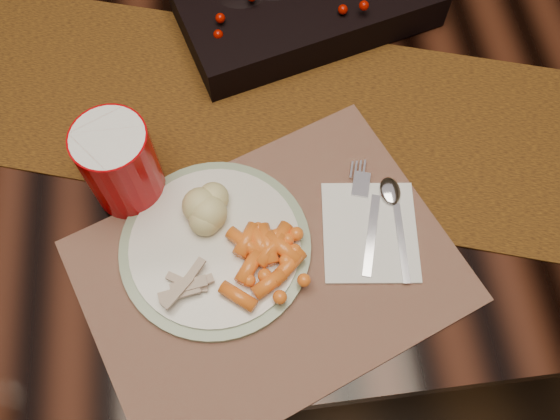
{
  "coord_description": "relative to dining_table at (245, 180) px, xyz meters",
  "views": [
    {
      "loc": [
        0.0,
        -0.58,
        1.45
      ],
      "look_at": [
        0.04,
        -0.28,
        0.8
      ],
      "focal_mm": 38.0,
      "sensor_mm": 36.0,
      "label": 1
    }
  ],
  "objects": [
    {
      "name": "floor",
      "position": [
        0.0,
        0.0,
        -0.38
      ],
      "size": [
        5.0,
        5.0,
        0.0
      ],
      "primitive_type": "plane",
      "color": "black",
      "rests_on": "ground"
    },
    {
      "name": "dining_table",
      "position": [
        0.0,
        0.0,
        0.0
      ],
      "size": [
        1.8,
        1.0,
        0.75
      ],
      "primitive_type": "cube",
      "color": "black",
      "rests_on": "floor"
    },
    {
      "name": "table_runner",
      "position": [
        -0.05,
        -0.07,
        0.38
      ],
      "size": [
        1.52,
        0.76,
        0.0
      ],
      "primitive_type": "cube",
      "rotation": [
        0.0,
        0.0,
        -0.31
      ],
      "color": "#512B06",
      "rests_on": "dining_table"
    },
    {
      "name": "placemat_main",
      "position": [
        0.02,
        -0.33,
        0.38
      ],
      "size": [
        0.53,
        0.47,
        0.0
      ],
      "primitive_type": "cube",
      "rotation": [
        0.0,
        0.0,
        0.37
      ],
      "color": "brown",
      "rests_on": "dining_table"
    },
    {
      "name": "dinner_plate",
      "position": [
        -0.05,
        -0.3,
        0.39
      ],
      "size": [
        0.27,
        0.27,
        0.01
      ],
      "primitive_type": "cylinder",
      "rotation": [
        0.0,
        0.0,
        0.15
      ],
      "color": "white",
      "rests_on": "placemat_main"
    },
    {
      "name": "baby_carrots",
      "position": [
        0.0,
        -0.34,
        0.41
      ],
      "size": [
        0.12,
        0.1,
        0.02
      ],
      "primitive_type": null,
      "rotation": [
        0.0,
        0.0,
        -0.01
      ],
      "color": "orange",
      "rests_on": "dinner_plate"
    },
    {
      "name": "mashed_potatoes",
      "position": [
        -0.05,
        -0.25,
        0.42
      ],
      "size": [
        0.09,
        0.08,
        0.05
      ],
      "primitive_type": null,
      "rotation": [
        0.0,
        0.0,
        -0.15
      ],
      "color": "beige",
      "rests_on": "dinner_plate"
    },
    {
      "name": "turkey_shreds",
      "position": [
        -0.09,
        -0.35,
        0.4
      ],
      "size": [
        0.08,
        0.07,
        0.02
      ],
      "primitive_type": null,
      "rotation": [
        0.0,
        0.0,
        0.14
      ],
      "color": "#DAAB9C",
      "rests_on": "dinner_plate"
    },
    {
      "name": "napkin",
      "position": [
        0.15,
        -0.3,
        0.38
      ],
      "size": [
        0.13,
        0.15,
        0.0
      ],
      "primitive_type": "cube",
      "rotation": [
        0.0,
        0.0,
        -0.12
      ],
      "color": "white",
      "rests_on": "placemat_main"
    },
    {
      "name": "fork",
      "position": [
        0.15,
        -0.29,
        0.39
      ],
      "size": [
        0.06,
        0.14,
        0.0
      ],
      "primitive_type": null,
      "rotation": [
        0.0,
        0.0,
        -0.3
      ],
      "color": "silver",
      "rests_on": "napkin"
    },
    {
      "name": "spoon",
      "position": [
        0.19,
        -0.3,
        0.39
      ],
      "size": [
        0.04,
        0.14,
        0.0
      ],
      "primitive_type": null,
      "rotation": [
        0.0,
        0.0,
        -0.08
      ],
      "color": "silver",
      "rests_on": "napkin"
    },
    {
      "name": "red_cup",
      "position": [
        -0.15,
        -0.2,
        0.44
      ],
      "size": [
        0.1,
        0.1,
        0.13
      ],
      "primitive_type": "cylinder",
      "rotation": [
        0.0,
        0.0,
        -0.03
      ],
      "color": "#AD0004",
      "rests_on": "placemat_main"
    }
  ]
}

